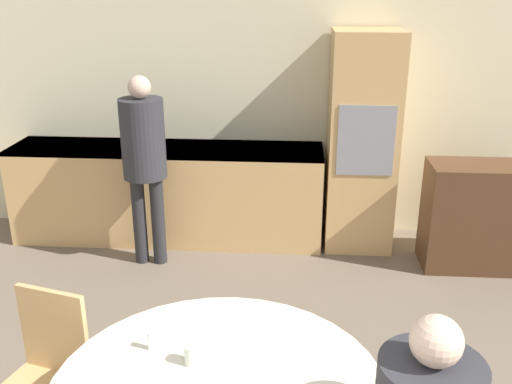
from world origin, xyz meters
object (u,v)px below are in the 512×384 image
(cup, at_px, (192,355))
(person_standing, at_px, (144,152))
(chair_far_left, at_px, (46,371))
(oven_unit, at_px, (362,143))
(sideboard, at_px, (485,217))

(cup, bearing_deg, person_standing, 108.90)
(person_standing, xyz_separation_m, cup, (0.81, -2.38, -0.19))
(chair_far_left, bearing_deg, cup, 0.84)
(person_standing, distance_m, cup, 2.52)
(chair_far_left, bearing_deg, oven_unit, 71.81)
(person_standing, height_order, cup, person_standing)
(oven_unit, xyz_separation_m, chair_far_left, (-1.78, -2.71, -0.45))
(sideboard, xyz_separation_m, chair_far_left, (-2.80, -2.31, 0.07))
(oven_unit, xyz_separation_m, sideboard, (1.02, -0.40, -0.51))
(chair_far_left, height_order, person_standing, person_standing)
(chair_far_left, xyz_separation_m, person_standing, (-0.04, 2.18, 0.48))
(person_standing, bearing_deg, oven_unit, 16.12)
(oven_unit, height_order, sideboard, oven_unit)
(sideboard, xyz_separation_m, cup, (-2.03, -2.51, 0.35))
(person_standing, bearing_deg, sideboard, 2.65)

